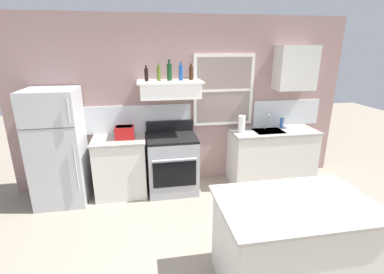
{
  "coord_description": "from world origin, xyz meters",
  "views": [
    {
      "loc": [
        -0.67,
        -2.24,
        2.23
      ],
      "look_at": [
        -0.05,
        1.2,
        1.1
      ],
      "focal_mm": 26.28,
      "sensor_mm": 36.0,
      "label": 1
    }
  ],
  "objects": [
    {
      "name": "range_hood_shelf",
      "position": [
        -0.25,
        1.96,
        1.62
      ],
      "size": [
        0.96,
        0.52,
        0.24
      ],
      "color": "white"
    },
    {
      "name": "bottle_brown_stout",
      "position": [
        0.08,
        1.98,
        1.85
      ],
      "size": [
        0.06,
        0.06,
        0.24
      ],
      "color": "#381E0F",
      "rests_on": "range_hood_shelf"
    },
    {
      "name": "kitchen_island",
      "position": [
        0.64,
        -0.24,
        0.46
      ],
      "size": [
        1.4,
        0.9,
        0.91
      ],
      "color": "silver",
      "rests_on": "ground_plane"
    },
    {
      "name": "refrigerator",
      "position": [
        -1.9,
        1.84,
        0.84
      ],
      "size": [
        0.7,
        0.72,
        1.68
      ],
      "color": "#B7BABC",
      "rests_on": "ground_plane"
    },
    {
      "name": "upper_cabinet_right",
      "position": [
        1.8,
        2.04,
        1.9
      ],
      "size": [
        0.64,
        0.32,
        0.7
      ],
      "color": "silver"
    },
    {
      "name": "paper_towel_roll",
      "position": [
        0.89,
        1.9,
        1.04
      ],
      "size": [
        0.11,
        0.11,
        0.27
      ],
      "primitive_type": "cylinder",
      "color": "white",
      "rests_on": "counter_right_with_sink"
    },
    {
      "name": "sink_faucet",
      "position": [
        1.35,
        2.0,
        1.08
      ],
      "size": [
        0.03,
        0.17,
        0.28
      ],
      "color": "silver",
      "rests_on": "counter_right_with_sink"
    },
    {
      "name": "toaster",
      "position": [
        -0.95,
        1.89,
        1.01
      ],
      "size": [
        0.3,
        0.2,
        0.19
      ],
      "color": "red",
      "rests_on": "counter_left_of_stove"
    },
    {
      "name": "stove_range",
      "position": [
        -0.25,
        1.86,
        0.46
      ],
      "size": [
        0.76,
        0.69,
        1.09
      ],
      "color": "#9EA0A5",
      "rests_on": "ground_plane"
    },
    {
      "name": "bottle_dark_green_wine",
      "position": [
        -0.25,
        1.99,
        1.87
      ],
      "size": [
        0.07,
        0.07,
        0.31
      ],
      "color": "#143819",
      "rests_on": "range_hood_shelf"
    },
    {
      "name": "ground_plane",
      "position": [
        0.0,
        0.0,
        0.0
      ],
      "size": [
        16.0,
        16.0,
        0.0
      ],
      "primitive_type": "plane",
      "color": "gray"
    },
    {
      "name": "bottle_balsamic_dark",
      "position": [
        -0.59,
        1.96,
        1.84
      ],
      "size": [
        0.06,
        0.06,
        0.23
      ],
      "color": "black",
      "rests_on": "range_hood_shelf"
    },
    {
      "name": "counter_right_with_sink",
      "position": [
        1.45,
        1.9,
        0.46
      ],
      "size": [
        1.43,
        0.63,
        0.91
      ],
      "color": "silver",
      "rests_on": "ground_plane"
    },
    {
      "name": "back_wall",
      "position": [
        0.03,
        2.23,
        1.35
      ],
      "size": [
        5.4,
        0.11,
        2.7
      ],
      "color": "gray",
      "rests_on": "ground_plane"
    },
    {
      "name": "counter_left_of_stove",
      "position": [
        -1.05,
        1.9,
        0.46
      ],
      "size": [
        0.79,
        0.63,
        0.91
      ],
      "color": "silver",
      "rests_on": "ground_plane"
    },
    {
      "name": "dish_soap_bottle",
      "position": [
        1.63,
        2.0,
        1.0
      ],
      "size": [
        0.06,
        0.06,
        0.18
      ],
      "primitive_type": "cylinder",
      "color": "blue",
      "rests_on": "counter_right_with_sink"
    },
    {
      "name": "bottle_blue_liqueur",
      "position": [
        -0.08,
        1.98,
        1.86
      ],
      "size": [
        0.07,
        0.07,
        0.27
      ],
      "color": "#1E478C",
      "rests_on": "range_hood_shelf"
    },
    {
      "name": "bottle_olive_oil_square",
      "position": [
        -0.41,
        1.98,
        1.85
      ],
      "size": [
        0.06,
        0.06,
        0.25
      ],
      "color": "#4C601E",
      "rests_on": "range_hood_shelf"
    }
  ]
}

